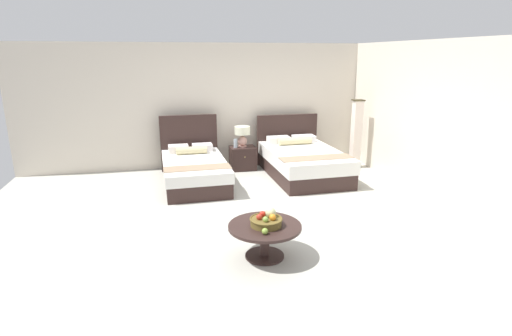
{
  "coord_description": "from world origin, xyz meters",
  "views": [
    {
      "loc": [
        -1.63,
        -5.89,
        2.41
      ],
      "look_at": [
        -0.15,
        0.47,
        0.57
      ],
      "focal_mm": 28.34,
      "sensor_mm": 36.0,
      "label": 1
    }
  ],
  "objects": [
    {
      "name": "nightstand",
      "position": [
        0.01,
        2.42,
        0.25
      ],
      "size": [
        0.54,
        0.46,
        0.5
      ],
      "color": "#31211D",
      "rests_on": "ground"
    },
    {
      "name": "bed_near_corner",
      "position": [
        1.1,
        1.65,
        0.31
      ],
      "size": [
        1.42,
        2.24,
        1.12
      ],
      "color": "#31211D",
      "rests_on": "ground"
    },
    {
      "name": "fruit_bowl",
      "position": [
        -0.49,
        -1.54,
        0.49
      ],
      "size": [
        0.4,
        0.4,
        0.21
      ],
      "color": "brown",
      "rests_on": "coffee_table"
    },
    {
      "name": "floor_lamp_corner",
      "position": [
        2.44,
        2.01,
        0.74
      ],
      "size": [
        0.22,
        0.22,
        1.49
      ],
      "color": "#3C351F",
      "rests_on": "ground"
    },
    {
      "name": "coffee_table",
      "position": [
        -0.51,
        -1.53,
        0.32
      ],
      "size": [
        0.89,
        0.89,
        0.42
      ],
      "color": "#31211D",
      "rests_on": "ground"
    },
    {
      "name": "bed_near_window",
      "position": [
        -1.1,
        1.67,
        0.28
      ],
      "size": [
        1.22,
        2.13,
        1.19
      ],
      "color": "#31211D",
      "rests_on": "ground"
    },
    {
      "name": "ground_plane",
      "position": [
        0.0,
        0.0,
        -0.01
      ],
      "size": [
        9.27,
        9.47,
        0.02
      ],
      "primitive_type": "cube",
      "color": "#B5B4A7"
    },
    {
      "name": "table_lamp",
      "position": [
        0.01,
        2.44,
        0.78
      ],
      "size": [
        0.33,
        0.33,
        0.44
      ],
      "color": "#D29C8D",
      "rests_on": "nightstand"
    },
    {
      "name": "wall_back",
      "position": [
        0.0,
        2.93,
        1.33
      ],
      "size": [
        9.27,
        0.12,
        2.65
      ],
      "primitive_type": "cube",
      "color": "beige",
      "rests_on": "ground"
    },
    {
      "name": "vase",
      "position": [
        -0.16,
        2.38,
        0.59
      ],
      "size": [
        0.08,
        0.08,
        0.19
      ],
      "color": "#A9B7C0",
      "rests_on": "nightstand"
    },
    {
      "name": "wall_side_right",
      "position": [
        2.83,
        0.4,
        1.33
      ],
      "size": [
        0.12,
        5.07,
        2.65
      ],
      "primitive_type": "cube",
      "color": "beige",
      "rests_on": "ground"
    },
    {
      "name": "loose_apple",
      "position": [
        -0.57,
        -1.78,
        0.46
      ],
      "size": [
        0.07,
        0.07,
        0.07
      ],
      "color": "#88A93F",
      "rests_on": "coffee_table"
    }
  ]
}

